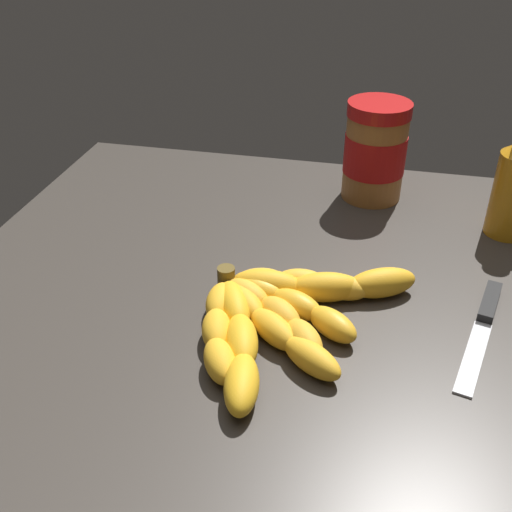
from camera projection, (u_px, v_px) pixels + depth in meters
ground_plane at (249, 311)px, 69.54cm from camera, size 72.45×77.70×3.28cm
banana_bunch at (279, 311)px, 64.37cm from camera, size 22.81×25.95×3.36cm
peanut_butter_jar at (375, 152)px, 86.21cm from camera, size 8.78×8.78×14.06cm
butter_knife at (483, 324)px, 64.21cm from camera, size 6.15×18.41×1.20cm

